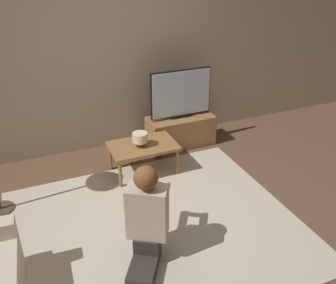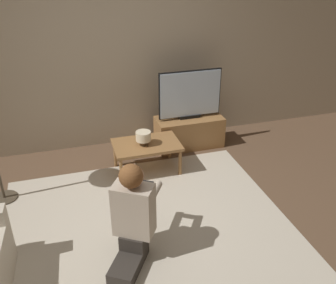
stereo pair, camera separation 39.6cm
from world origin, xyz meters
name	(u,v)px [view 1 (the left image)]	position (x,y,z in m)	size (l,w,h in m)	color
ground_plane	(155,228)	(0.00, 0.00, 0.00)	(10.00, 10.00, 0.00)	brown
wall_back	(98,52)	(0.00, 1.93, 1.30)	(10.00, 0.06, 2.60)	tan
rug	(155,227)	(0.00, 0.00, 0.01)	(2.79, 2.40, 0.02)	beige
tv_stand	(181,131)	(0.96, 1.51, 0.21)	(0.91, 0.40, 0.42)	olive
tv	(181,94)	(0.96, 1.51, 0.76)	(0.85, 0.08, 0.66)	black
coffee_table	(143,148)	(0.24, 1.03, 0.34)	(0.79, 0.52, 0.38)	olive
person_kneeling	(147,215)	(-0.20, -0.35, 0.48)	(0.64, 0.82, 0.94)	#332D28
table_lamp	(140,138)	(0.20, 1.01, 0.48)	(0.18, 0.18, 0.17)	#4C3823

